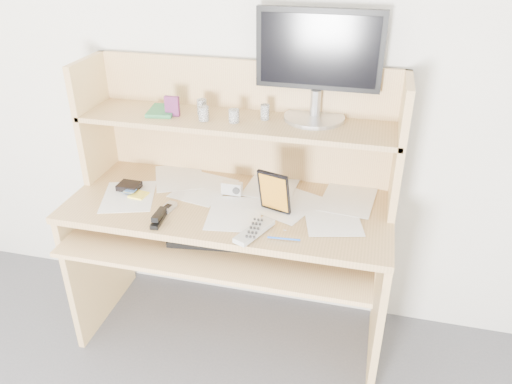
% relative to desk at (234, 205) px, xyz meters
% --- Properties ---
extents(back_wall, '(3.60, 0.04, 2.50)m').
position_rel_desk_xyz_m(back_wall, '(0.00, 0.24, 0.56)').
color(back_wall, silver).
rests_on(back_wall, floor).
extents(desk, '(1.40, 0.70, 1.30)m').
position_rel_desk_xyz_m(desk, '(0.00, 0.00, 0.00)').
color(desk, tan).
rests_on(desk, floor).
extents(paper_clutter, '(1.32, 0.54, 0.01)m').
position_rel_desk_xyz_m(paper_clutter, '(0.00, -0.08, 0.06)').
color(paper_clutter, silver).
rests_on(paper_clutter, desk).
extents(keyboard, '(0.52, 0.24, 0.03)m').
position_rel_desk_xyz_m(keyboard, '(0.04, -0.21, -0.03)').
color(keyboard, black).
rests_on(keyboard, desk).
extents(tv_remote, '(0.13, 0.21, 0.02)m').
position_rel_desk_xyz_m(tv_remote, '(0.17, -0.29, 0.07)').
color(tv_remote, '#A9A9A4').
rests_on(tv_remote, paper_clutter).
extents(flip_phone, '(0.05, 0.08, 0.02)m').
position_rel_desk_xyz_m(flip_phone, '(-0.23, -0.19, 0.07)').
color(flip_phone, '#B1B1B3').
rests_on(flip_phone, paper_clutter).
extents(stapler, '(0.04, 0.13, 0.04)m').
position_rel_desk_xyz_m(stapler, '(-0.23, -0.30, 0.08)').
color(stapler, black).
rests_on(stapler, paper_clutter).
extents(wallet, '(0.10, 0.08, 0.02)m').
position_rel_desk_xyz_m(wallet, '(-0.47, -0.07, 0.07)').
color(wallet, black).
rests_on(wallet, paper_clutter).
extents(sticky_note_pad, '(0.08, 0.08, 0.01)m').
position_rel_desk_xyz_m(sticky_note_pad, '(-0.41, -0.12, 0.06)').
color(sticky_note_pad, '#F1F841').
rests_on(sticky_note_pad, desk).
extents(digital_camera, '(0.09, 0.04, 0.06)m').
position_rel_desk_xyz_m(digital_camera, '(-0.01, -0.01, 0.09)').
color(digital_camera, silver).
rests_on(digital_camera, paper_clutter).
extents(game_case, '(0.13, 0.05, 0.19)m').
position_rel_desk_xyz_m(game_case, '(0.21, -0.12, 0.16)').
color(game_case, black).
rests_on(game_case, paper_clutter).
extents(blue_pen, '(0.13, 0.02, 0.01)m').
position_rel_desk_xyz_m(blue_pen, '(0.29, -0.31, 0.07)').
color(blue_pen, blue).
rests_on(blue_pen, paper_clutter).
extents(card_box, '(0.06, 0.02, 0.09)m').
position_rel_desk_xyz_m(card_box, '(-0.28, 0.04, 0.43)').
color(card_box, maroon).
rests_on(card_box, desk).
extents(shelf_book, '(0.14, 0.17, 0.02)m').
position_rel_desk_xyz_m(shelf_book, '(-0.34, 0.07, 0.39)').
color(shelf_book, '#358657').
rests_on(shelf_book, desk).
extents(chip_stack_a, '(0.06, 0.06, 0.06)m').
position_rel_desk_xyz_m(chip_stack_a, '(-0.13, 0.02, 0.42)').
color(chip_stack_a, black).
rests_on(chip_stack_a, desk).
extents(chip_stack_b, '(0.05, 0.05, 0.07)m').
position_rel_desk_xyz_m(chip_stack_b, '(-0.16, 0.09, 0.42)').
color(chip_stack_b, silver).
rests_on(chip_stack_b, desk).
extents(chip_stack_c, '(0.05, 0.05, 0.06)m').
position_rel_desk_xyz_m(chip_stack_c, '(-0.00, 0.03, 0.41)').
color(chip_stack_c, black).
rests_on(chip_stack_c, desk).
extents(chip_stack_d, '(0.05, 0.05, 0.07)m').
position_rel_desk_xyz_m(chip_stack_d, '(0.12, 0.09, 0.42)').
color(chip_stack_d, white).
rests_on(chip_stack_d, desk).
extents(monitor, '(0.52, 0.26, 0.45)m').
position_rel_desk_xyz_m(monitor, '(0.32, 0.17, 0.63)').
color(monitor, '#B6B6BB').
rests_on(monitor, desk).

